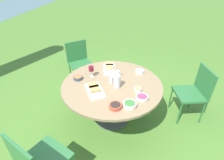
# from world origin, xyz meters

# --- Properties ---
(ground_plane) EXTENTS (40.00, 40.00, 0.00)m
(ground_plane) POSITION_xyz_m (0.00, 0.00, 0.00)
(ground_plane) COLOR #4C7A2D
(dining_table) EXTENTS (1.47, 1.47, 0.71)m
(dining_table) POSITION_xyz_m (0.00, 0.00, 0.62)
(dining_table) COLOR #4C4C51
(dining_table) RESTS_ON ground_plane
(chair_near_left) EXTENTS (0.60, 0.61, 0.89)m
(chair_near_left) POSITION_xyz_m (1.05, 0.83, 0.52)
(chair_near_left) COLOR #2D6B38
(chair_near_left) RESTS_ON ground_plane
(chair_near_right) EXTENTS (0.57, 0.58, 0.89)m
(chair_near_right) POSITION_xyz_m (-1.18, 0.59, 0.52)
(chair_near_right) COLOR #2D6B38
(chair_near_right) RESTS_ON ground_plane
(chair_far_back) EXTENTS (0.52, 0.50, 0.89)m
(chair_far_back) POSITION_xyz_m (0.27, -1.28, 0.52)
(chair_far_back) COLOR #2D6B38
(chair_far_back) RESTS_ON ground_plane
(water_pitcher) EXTENTS (0.11, 0.10, 0.19)m
(water_pitcher) POSITION_xyz_m (-0.07, -0.08, 0.80)
(water_pitcher) COLOR silver
(water_pitcher) RESTS_ON dining_table
(wine_glass) EXTENTS (0.08, 0.08, 0.18)m
(wine_glass) POSITION_xyz_m (0.15, 0.34, 0.84)
(wine_glass) COLOR silver
(wine_glass) RESTS_ON dining_table
(platter_bread_main) EXTENTS (0.41, 0.24, 0.07)m
(platter_bread_main) POSITION_xyz_m (0.43, 0.11, 0.74)
(platter_bread_main) COLOR white
(platter_bread_main) RESTS_ON dining_table
(platter_charcuterie) EXTENTS (0.43, 0.36, 0.06)m
(platter_charcuterie) POSITION_xyz_m (-0.20, 0.22, 0.73)
(platter_charcuterie) COLOR white
(platter_charcuterie) RESTS_ON dining_table
(bowl_fries) EXTENTS (0.11, 0.11, 0.04)m
(bowl_fries) POSITION_xyz_m (-0.13, -0.38, 0.73)
(bowl_fries) COLOR beige
(bowl_fries) RESTS_ON dining_table
(bowl_salad) EXTENTS (0.17, 0.17, 0.05)m
(bowl_salad) POSITION_xyz_m (-0.46, -0.28, 0.74)
(bowl_salad) COLOR beige
(bowl_salad) RESTS_ON dining_table
(bowl_olives) EXTENTS (0.15, 0.15, 0.05)m
(bowl_olives) POSITION_xyz_m (-0.51, -0.11, 0.73)
(bowl_olives) COLOR #B74733
(bowl_olives) RESTS_ON dining_table
(bowl_dip_red) EXTENTS (0.16, 0.16, 0.04)m
(bowl_dip_red) POSITION_xyz_m (-0.30, -0.43, 0.73)
(bowl_dip_red) COLOR silver
(bowl_dip_red) RESTS_ON dining_table
(bowl_dip_cream) EXTENTS (0.13, 0.13, 0.04)m
(bowl_dip_cream) POSITION_xyz_m (0.37, -0.40, 0.73)
(bowl_dip_cream) COLOR white
(bowl_dip_cream) RESTS_ON dining_table
(bowl_roasted_veg) EXTENTS (0.13, 0.13, 0.05)m
(bowl_roasted_veg) POSITION_xyz_m (0.04, 0.53, 0.73)
(bowl_roasted_veg) COLOR #334256
(bowl_roasted_veg) RESTS_ON dining_table
(cup_water_near) EXTENTS (0.06, 0.06, 0.11)m
(cup_water_near) POSITION_xyz_m (0.02, 0.01, 0.76)
(cup_water_near) COLOR silver
(cup_water_near) RESTS_ON dining_table
(cup_water_far) EXTENTS (0.06, 0.06, 0.10)m
(cup_water_far) POSITION_xyz_m (0.20, -0.06, 0.76)
(cup_water_far) COLOR silver
(cup_water_far) RESTS_ON dining_table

